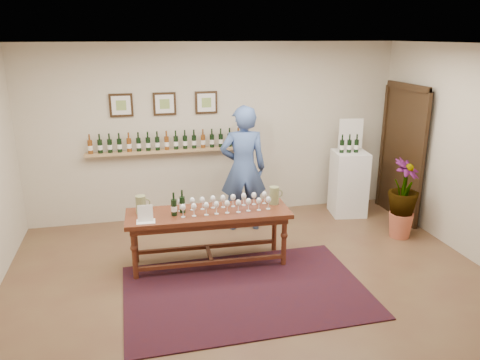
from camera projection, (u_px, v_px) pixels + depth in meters
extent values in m
plane|color=brown|center=(255.00, 286.00, 5.63)|extent=(6.00, 6.00, 0.00)
plane|color=beige|center=(216.00, 132.00, 7.54)|extent=(6.00, 0.00, 6.00)
plane|color=beige|center=(362.00, 288.00, 2.89)|extent=(6.00, 0.00, 6.00)
plane|color=beige|center=(258.00, 45.00, 4.80)|extent=(6.00, 6.00, 0.00)
cube|color=tan|center=(167.00, 151.00, 7.35)|extent=(2.50, 0.16, 0.04)
cube|color=black|center=(404.00, 154.00, 7.54)|extent=(0.10, 1.00, 2.10)
cube|color=black|center=(402.00, 155.00, 7.53)|extent=(0.04, 1.12, 2.22)
cube|color=black|center=(121.00, 105.00, 7.05)|extent=(0.35, 0.03, 0.35)
cube|color=white|center=(121.00, 105.00, 7.04)|extent=(0.28, 0.01, 0.28)
cube|color=#829E4F|center=(121.00, 105.00, 7.03)|extent=(0.15, 0.00, 0.15)
cube|color=black|center=(165.00, 104.00, 7.19)|extent=(0.35, 0.03, 0.35)
cube|color=white|center=(165.00, 104.00, 7.18)|extent=(0.28, 0.01, 0.28)
cube|color=#829E4F|center=(165.00, 104.00, 7.17)|extent=(0.15, 0.00, 0.15)
cube|color=black|center=(206.00, 102.00, 7.34)|extent=(0.35, 0.03, 0.35)
cube|color=white|center=(206.00, 103.00, 7.32)|extent=(0.28, 0.01, 0.28)
cube|color=#829E4F|center=(206.00, 103.00, 7.32)|extent=(0.15, 0.00, 0.15)
cube|color=#4C120D|center=(246.00, 291.00, 5.51)|extent=(2.83, 1.90, 0.02)
cube|color=#4A2312|center=(208.00, 213.00, 5.98)|extent=(2.10, 0.73, 0.06)
cube|color=#4A2312|center=(209.00, 218.00, 6.00)|extent=(1.99, 0.62, 0.09)
cylinder|color=#4A2312|center=(135.00, 254.00, 5.69)|extent=(0.07, 0.07, 0.68)
cylinder|color=#4A2312|center=(284.00, 241.00, 6.05)|extent=(0.07, 0.07, 0.68)
cylinder|color=#4A2312|center=(135.00, 238.00, 6.13)|extent=(0.07, 0.07, 0.68)
cylinder|color=#4A2312|center=(274.00, 227.00, 6.49)|extent=(0.07, 0.07, 0.68)
cube|color=#4A2312|center=(212.00, 263.00, 5.93)|extent=(1.89, 0.11, 0.05)
cube|color=#4A2312|center=(207.00, 247.00, 6.37)|extent=(1.89, 0.11, 0.05)
cube|color=#4A2312|center=(209.00, 254.00, 6.15)|extent=(0.06, 0.47, 0.05)
cube|color=white|center=(145.00, 213.00, 5.63)|extent=(0.23, 0.17, 0.20)
cube|color=white|center=(349.00, 183.00, 7.77)|extent=(0.61, 0.61, 1.07)
cube|color=white|center=(351.00, 134.00, 7.66)|extent=(0.40, 0.08, 0.55)
cone|color=#B4573C|center=(400.00, 225.00, 6.96)|extent=(0.35, 0.35, 0.37)
imported|color=#1C3B18|center=(404.00, 192.00, 6.81)|extent=(0.76, 0.76, 0.65)
imported|color=#3E5894|center=(243.00, 169.00, 7.06)|extent=(0.75, 0.54, 1.92)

